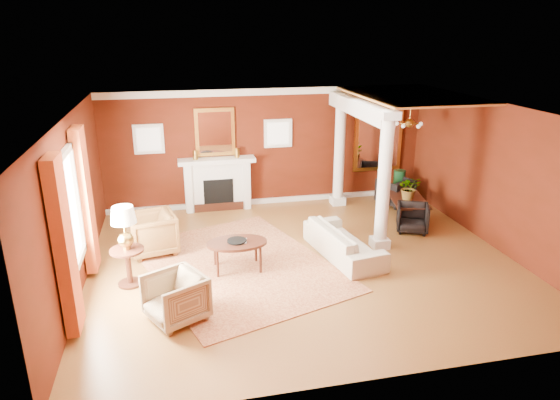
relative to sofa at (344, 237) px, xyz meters
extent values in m
plane|color=brown|center=(-0.84, -0.09, -0.40)|extent=(8.00, 8.00, 0.00)
cube|color=#53180B|center=(-0.84, 3.41, 1.05)|extent=(8.00, 0.04, 2.90)
cube|color=#53180B|center=(-0.84, -3.59, 1.05)|extent=(8.00, 0.04, 2.90)
cube|color=#53180B|center=(-4.84, -0.09, 1.05)|extent=(0.04, 7.00, 2.90)
cube|color=#53180B|center=(3.16, -0.09, 1.05)|extent=(0.04, 7.00, 2.90)
cube|color=white|center=(-0.84, -0.09, 2.50)|extent=(8.00, 7.00, 0.04)
cube|color=silver|center=(-2.14, 3.24, 0.20)|extent=(1.60, 0.34, 1.20)
cube|color=black|center=(-2.14, 3.07, 0.05)|extent=(0.72, 0.03, 0.70)
cube|color=black|center=(-2.14, 3.07, -0.30)|extent=(1.20, 0.05, 0.20)
cube|color=silver|center=(-2.14, 3.20, 0.84)|extent=(1.85, 0.42, 0.10)
cube|color=silver|center=(-2.84, 3.21, 0.20)|extent=(0.16, 0.40, 1.20)
cube|color=silver|center=(-1.44, 3.21, 0.20)|extent=(0.16, 0.40, 1.20)
cube|color=gold|center=(-2.14, 3.37, 1.50)|extent=(0.95, 0.06, 1.15)
cube|color=white|center=(-2.14, 3.34, 1.50)|extent=(0.78, 0.02, 0.98)
cube|color=silver|center=(-3.69, 3.38, 1.40)|extent=(0.70, 0.06, 0.70)
cube|color=white|center=(-3.69, 3.35, 1.40)|extent=(0.54, 0.02, 0.54)
cube|color=silver|center=(-0.59, 3.38, 1.40)|extent=(0.70, 0.06, 0.70)
cube|color=white|center=(-0.59, 3.35, 1.40)|extent=(0.54, 0.02, 0.54)
cube|color=white|center=(-4.83, -0.69, 1.15)|extent=(0.03, 1.30, 1.70)
cube|color=silver|center=(-4.79, -1.39, 1.15)|extent=(0.08, 0.10, 1.90)
cube|color=silver|center=(-4.79, 0.01, 1.15)|extent=(0.08, 0.10, 1.90)
cube|color=#B13C1E|center=(-4.72, -1.69, 1.00)|extent=(0.18, 0.55, 2.60)
cube|color=#B13C1E|center=(-4.72, 0.31, 1.00)|extent=(0.18, 0.55, 2.60)
cube|color=silver|center=(0.86, 0.21, -0.30)|extent=(0.34, 0.34, 0.20)
cylinder|color=silver|center=(0.86, 0.21, 1.05)|extent=(0.26, 0.26, 2.50)
cube|color=silver|center=(0.86, 0.21, 2.32)|extent=(0.36, 0.36, 0.16)
cube|color=silver|center=(0.86, 2.91, -0.30)|extent=(0.34, 0.34, 0.20)
cylinder|color=silver|center=(0.86, 2.91, 1.05)|extent=(0.26, 0.26, 2.50)
cube|color=silver|center=(0.86, 2.91, 2.32)|extent=(0.36, 0.36, 0.16)
cube|color=silver|center=(0.86, 1.81, 2.22)|extent=(0.30, 3.20, 0.32)
cube|color=#D3853E|center=(2.01, 1.66, 2.47)|extent=(2.30, 3.40, 0.04)
cube|color=gold|center=(2.06, 3.37, 1.15)|extent=(1.30, 0.06, 1.70)
cube|color=white|center=(2.06, 3.34, 1.15)|extent=(1.10, 0.02, 1.50)
cylinder|color=#AA8735|center=(2.06, 1.71, 2.17)|extent=(0.02, 0.02, 0.65)
sphere|color=#AA8735|center=(2.06, 1.71, 1.85)|extent=(0.20, 0.20, 0.20)
sphere|color=beige|center=(2.34, 1.71, 1.82)|extent=(0.09, 0.09, 0.09)
sphere|color=beige|center=(2.14, 1.98, 1.82)|extent=(0.09, 0.09, 0.09)
sphere|color=beige|center=(1.83, 1.88, 1.82)|extent=(0.09, 0.09, 0.09)
sphere|color=beige|center=(1.83, 1.55, 1.82)|extent=(0.09, 0.09, 0.09)
sphere|color=beige|center=(2.14, 1.45, 1.82)|extent=(0.09, 0.09, 0.09)
cube|color=silver|center=(-0.84, 3.37, 2.42)|extent=(8.00, 0.08, 0.16)
cube|color=silver|center=(-0.84, 3.37, -0.34)|extent=(8.00, 0.08, 0.12)
cube|color=maroon|center=(-2.10, 0.00, -0.40)|extent=(4.23, 4.89, 0.02)
imported|color=beige|center=(0.00, 0.00, 0.00)|extent=(0.94, 2.14, 0.81)
imported|color=black|center=(-3.68, 0.94, 0.05)|extent=(1.00, 1.04, 0.91)
imported|color=tan|center=(-3.27, -1.62, 0.01)|extent=(1.04, 1.06, 0.82)
cylinder|color=black|center=(-2.13, -0.15, 0.13)|extent=(1.12, 1.12, 0.05)
cylinder|color=black|center=(-2.52, -0.39, -0.15)|extent=(0.05, 0.05, 0.51)
cylinder|color=black|center=(-1.73, -0.39, -0.15)|extent=(0.05, 0.05, 0.51)
cylinder|color=black|center=(-2.52, 0.10, -0.15)|extent=(0.05, 0.05, 0.51)
cylinder|color=black|center=(-1.73, 0.10, -0.15)|extent=(0.05, 0.05, 0.51)
imported|color=black|center=(-2.12, -0.13, 0.27)|extent=(0.17, 0.05, 0.23)
cylinder|color=black|center=(-4.05, -0.31, -0.38)|extent=(0.43, 0.43, 0.04)
cylinder|color=black|center=(-4.05, -0.31, -0.07)|extent=(0.10, 0.10, 0.66)
cylinder|color=black|center=(-4.05, -0.31, 0.25)|extent=(0.58, 0.58, 0.04)
sphere|color=#AA8735|center=(-4.05, -0.31, 0.45)|extent=(0.27, 0.27, 0.27)
cylinder|color=#AA8735|center=(-4.05, -0.31, 0.64)|extent=(0.03, 0.03, 0.29)
cone|color=beige|center=(-4.05, -0.31, 0.90)|extent=(0.43, 0.43, 0.29)
imported|color=black|center=(2.15, 1.60, -0.02)|extent=(0.77, 1.45, 0.77)
imported|color=black|center=(1.89, 0.86, -0.06)|extent=(0.85, 0.83, 0.68)
imported|color=black|center=(2.27, 2.59, -0.03)|extent=(0.94, 0.92, 0.75)
sphere|color=#133C1C|center=(2.52, 2.91, -0.25)|extent=(0.33, 0.33, 0.33)
cylinder|color=#133C1C|center=(2.52, 2.91, -0.01)|extent=(0.30, 0.30, 0.79)
imported|color=#26591E|center=(2.12, 1.57, 0.59)|extent=(0.62, 0.66, 0.44)
camera|label=1|loc=(-3.15, -8.50, 3.89)|focal=32.00mm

